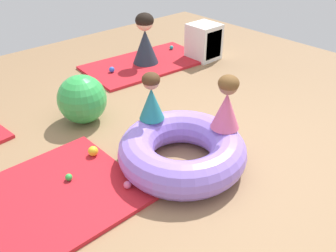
{
  "coord_description": "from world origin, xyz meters",
  "views": [
    {
      "loc": [
        -2.08,
        -2.16,
        2.19
      ],
      "look_at": [
        -0.09,
        0.05,
        0.36
      ],
      "focal_mm": 39.0,
      "sensor_mm": 36.0,
      "label": 1
    }
  ],
  "objects": [
    {
      "name": "play_ball_green",
      "position": [
        -1.04,
        0.34,
        0.07
      ],
      "size": [
        0.07,
        0.07,
        0.07
      ],
      "primitive_type": "sphere",
      "color": "green",
      "rests_on": "gym_mat_far_right"
    },
    {
      "name": "play_ball_pink",
      "position": [
        -0.71,
        -0.1,
        0.07
      ],
      "size": [
        0.07,
        0.07,
        0.07
      ],
      "primitive_type": "sphere",
      "color": "pink",
      "rests_on": "gym_mat_far_right"
    },
    {
      "name": "child_in_teal",
      "position": [
        -0.1,
        0.29,
        0.58
      ],
      "size": [
        0.3,
        0.3,
        0.49
      ],
      "rotation": [
        0.0,
        0.0,
        6.07
      ],
      "color": "teal",
      "rests_on": "inflatable_cushion"
    },
    {
      "name": "gym_mat_far_left",
      "position": [
        1.27,
        2.08,
        0.02
      ],
      "size": [
        1.96,
        1.18,
        0.04
      ],
      "primitive_type": "cube",
      "rotation": [
        0.0,
        0.0,
        -0.08
      ],
      "color": "red",
      "rests_on": "ground"
    },
    {
      "name": "ground_plane",
      "position": [
        0.0,
        0.0,
        0.0
      ],
      "size": [
        8.0,
        8.0,
        0.0
      ],
      "primitive_type": "plane",
      "color": "#93704C"
    },
    {
      "name": "exercise_ball_large",
      "position": [
        -0.34,
        1.23,
        0.28
      ],
      "size": [
        0.56,
        0.56,
        0.56
      ],
      "primitive_type": "sphere",
      "color": "green",
      "rests_on": "ground"
    },
    {
      "name": "adult_seated",
      "position": [
        1.27,
        2.08,
        0.41
      ],
      "size": [
        0.43,
        0.43,
        0.77
      ],
      "rotation": [
        0.0,
        0.0,
        3.05
      ],
      "color": "#232D3D",
      "rests_on": "gym_mat_far_left"
    },
    {
      "name": "play_ball_teal",
      "position": [
        1.96,
        2.24,
        0.07
      ],
      "size": [
        0.07,
        0.07,
        0.07
      ],
      "primitive_type": "sphere",
      "color": "teal",
      "rests_on": "gym_mat_far_left"
    },
    {
      "name": "inflatable_cushion",
      "position": [
        -0.09,
        -0.15,
        0.17
      ],
      "size": [
        1.22,
        1.22,
        0.35
      ],
      "primitive_type": "torus",
      "color": "#9975EA",
      "rests_on": "ground"
    },
    {
      "name": "play_ball_yellow",
      "position": [
        -0.67,
        0.52,
        0.09
      ],
      "size": [
        0.1,
        0.1,
        0.1
      ],
      "primitive_type": "sphere",
      "color": "yellow",
      "rests_on": "gym_mat_far_right"
    },
    {
      "name": "child_in_pink",
      "position": [
        0.31,
        -0.31,
        0.61
      ],
      "size": [
        0.39,
        0.39,
        0.54
      ],
      "rotation": [
        0.0,
        0.0,
        2.27
      ],
      "color": "#E5608E",
      "rests_on": "inflatable_cushion"
    },
    {
      "name": "gym_mat_far_right",
      "position": [
        -1.5,
        0.25,
        0.02
      ],
      "size": [
        1.9,
        1.26,
        0.04
      ],
      "primitive_type": "cube",
      "rotation": [
        0.0,
        0.0,
        0.01
      ],
      "color": "red",
      "rests_on": "ground"
    },
    {
      "name": "play_ball_blue",
      "position": [
        0.65,
        2.11,
        0.08
      ],
      "size": [
        0.08,
        0.08,
        0.08
      ],
      "primitive_type": "sphere",
      "color": "blue",
      "rests_on": "gym_mat_far_left"
    },
    {
      "name": "storage_cube",
      "position": [
        2.14,
        1.64,
        0.28
      ],
      "size": [
        0.44,
        0.44,
        0.56
      ],
      "color": "white",
      "rests_on": "ground"
    }
  ]
}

